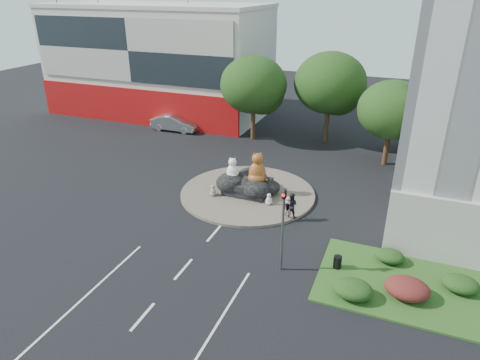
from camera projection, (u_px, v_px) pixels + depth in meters
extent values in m
plane|color=black|center=(183.00, 269.00, 23.60)|extent=(120.00, 120.00, 0.00)
cylinder|color=brown|center=(248.00, 193.00, 32.01)|extent=(10.00, 10.00, 0.20)
cube|color=beige|center=(160.00, 61.00, 50.81)|extent=(25.00, 12.00, 12.00)
cube|color=#9F0E0F|center=(134.00, 107.00, 47.37)|extent=(25.00, 0.30, 4.00)
cube|color=#B2AD9E|center=(128.00, 51.00, 44.83)|extent=(24.00, 0.15, 6.50)
cube|color=beige|center=(156.00, 5.00, 48.23)|extent=(25.20, 12.20, 0.40)
cube|color=#22501A|center=(416.00, 288.00, 22.07)|extent=(10.00, 6.00, 0.12)
cylinder|color=#382314|center=(253.00, 121.00, 42.75)|extent=(0.44, 0.44, 3.74)
ellipsoid|color=black|center=(253.00, 85.00, 41.23)|extent=(6.46, 6.46, 5.49)
sphere|color=black|center=(263.00, 93.00, 41.74)|extent=(4.25, 4.25, 4.25)
sphere|color=black|center=(246.00, 91.00, 41.46)|extent=(3.74, 3.74, 3.74)
cylinder|color=#382314|center=(327.00, 122.00, 42.04)|extent=(0.44, 0.44, 3.96)
ellipsoid|color=black|center=(330.00, 83.00, 40.43)|extent=(6.84, 6.84, 5.81)
sphere|color=black|center=(339.00, 92.00, 40.95)|extent=(4.50, 4.50, 4.50)
sphere|color=black|center=(322.00, 90.00, 40.67)|extent=(3.96, 3.96, 3.96)
cylinder|color=#382314|center=(387.00, 146.00, 36.78)|extent=(0.44, 0.44, 3.30)
ellipsoid|color=black|center=(392.00, 110.00, 35.43)|extent=(5.70, 5.70, 4.84)
sphere|color=black|center=(401.00, 118.00, 35.90)|extent=(3.75, 3.75, 3.75)
sphere|color=black|center=(382.00, 116.00, 35.63)|extent=(3.30, 3.30, 3.30)
ellipsoid|color=black|center=(353.00, 289.00, 21.18)|extent=(2.00, 1.60, 0.90)
ellipsoid|color=#54161A|center=(407.00, 288.00, 21.17)|extent=(2.20, 1.76, 0.99)
ellipsoid|color=black|center=(460.00, 284.00, 21.63)|extent=(1.80, 1.44, 0.81)
ellipsoid|color=black|center=(390.00, 256.00, 23.92)|extent=(1.60, 1.28, 0.72)
cylinder|color=#595B60|center=(283.00, 230.00, 22.57)|extent=(0.14, 0.14, 5.00)
imported|color=black|center=(284.00, 202.00, 21.86)|extent=(0.21, 0.26, 1.30)
imported|color=black|center=(288.00, 206.00, 21.88)|extent=(0.26, 1.24, 0.50)
sphere|color=red|center=(283.00, 195.00, 21.52)|extent=(0.18, 0.18, 0.18)
cylinder|color=#595B60|center=(449.00, 184.00, 24.32)|extent=(0.18, 0.18, 8.00)
cylinder|color=#595B60|center=(444.00, 114.00, 22.99)|extent=(2.00, 0.12, 0.12)
cube|color=silver|center=(423.00, 113.00, 23.37)|extent=(0.50, 0.22, 0.12)
imported|color=pink|center=(288.00, 207.00, 28.08)|extent=(0.68, 0.59, 1.58)
imported|color=black|center=(291.00, 205.00, 28.21)|extent=(0.84, 0.66, 1.73)
imported|color=#9DA0A4|center=(175.00, 123.00, 45.70)|extent=(5.21, 1.95, 1.70)
cylinder|color=black|center=(337.00, 262.00, 23.41)|extent=(0.51, 0.51, 0.72)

